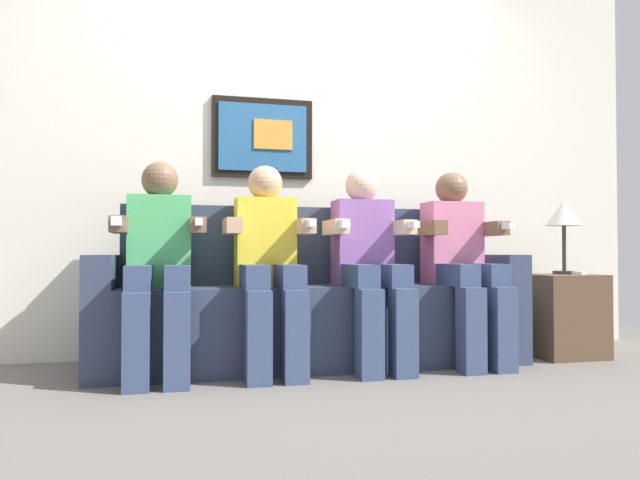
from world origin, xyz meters
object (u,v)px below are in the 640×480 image
(couch, at_px, (313,309))
(person_rightmost, at_px, (461,257))
(person_right_center, at_px, (369,257))
(side_table_right, at_px, (562,315))
(spare_remote_on_table, at_px, (577,273))
(person_left_center, at_px, (268,258))
(table_lamp, at_px, (564,216))
(person_leftmost, at_px, (159,258))

(couch, xyz_separation_m, person_rightmost, (0.84, -0.17, 0.29))
(person_right_center, distance_m, person_rightmost, 0.56)
(couch, distance_m, side_table_right, 1.55)
(person_right_center, distance_m, spare_remote_on_table, 1.33)
(person_left_center, relative_size, table_lamp, 2.41)
(person_leftmost, bearing_deg, side_table_right, 1.48)
(person_rightmost, distance_m, spare_remote_on_table, 0.77)
(couch, distance_m, table_lamp, 1.68)
(couch, bearing_deg, spare_remote_on_table, -6.09)
(person_rightmost, bearing_deg, spare_remote_on_table, -0.18)
(person_left_center, xyz_separation_m, side_table_right, (1.82, 0.06, -0.36))
(person_right_center, bearing_deg, person_leftmost, 180.00)
(person_leftmost, xyz_separation_m, side_table_right, (2.38, 0.06, -0.36))
(side_table_right, relative_size, table_lamp, 1.09)
(person_left_center, bearing_deg, table_lamp, 2.98)
(person_right_center, xyz_separation_m, spare_remote_on_table, (1.32, -0.00, -0.10))
(person_right_center, distance_m, side_table_right, 1.31)
(person_right_center, height_order, table_lamp, person_right_center)
(person_right_center, bearing_deg, spare_remote_on_table, -0.09)
(person_left_center, height_order, table_lamp, person_left_center)
(side_table_right, distance_m, table_lamp, 0.61)
(couch, bearing_deg, person_leftmost, -168.62)
(person_left_center, xyz_separation_m, person_right_center, (0.56, -0.00, 0.00))
(person_left_center, relative_size, side_table_right, 2.22)
(spare_remote_on_table, bearing_deg, person_left_center, 179.93)
(couch, distance_m, person_leftmost, 0.90)
(person_leftmost, xyz_separation_m, person_rightmost, (1.68, 0.00, -0.00))
(couch, relative_size, spare_remote_on_table, 18.33)
(table_lamp, bearing_deg, person_leftmost, -177.70)
(person_leftmost, relative_size, person_rightmost, 1.00)
(person_rightmost, height_order, side_table_right, person_rightmost)
(couch, distance_m, spare_remote_on_table, 1.62)
(person_rightmost, xyz_separation_m, side_table_right, (0.70, 0.06, -0.36))
(table_lamp, distance_m, spare_remote_on_table, 0.36)
(side_table_right, height_order, spare_remote_on_table, spare_remote_on_table)
(couch, height_order, side_table_right, couch)
(couch, bearing_deg, person_right_center, -31.13)
(spare_remote_on_table, bearing_deg, side_table_right, 133.36)
(person_right_center, bearing_deg, person_left_center, 179.95)
(person_left_center, bearing_deg, person_leftmost, -179.95)
(person_left_center, bearing_deg, person_rightmost, 0.00)
(side_table_right, distance_m, spare_remote_on_table, 0.27)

